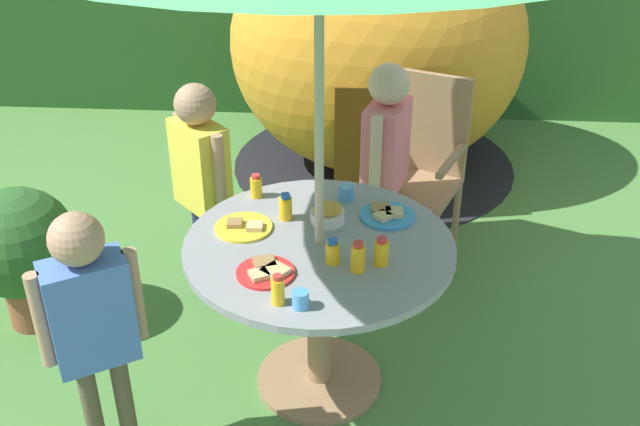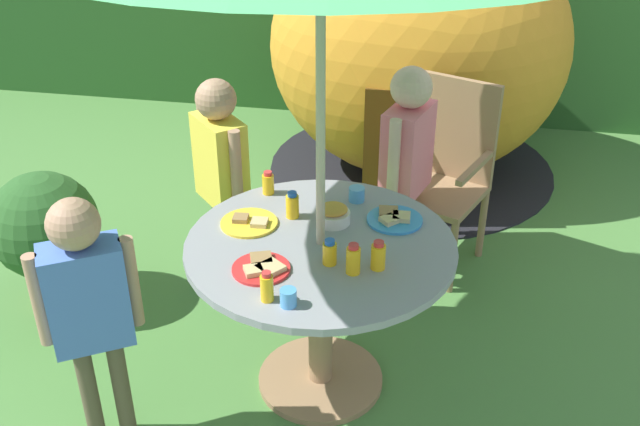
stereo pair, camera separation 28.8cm
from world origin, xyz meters
name	(u,v)px [view 1 (the left image)]	position (x,y,z in m)	size (l,w,h in m)	color
ground_plane	(319,382)	(0.00, 0.00, -0.01)	(10.00, 10.00, 0.02)	#477A38
hedge_backdrop	(348,0)	(0.00, 3.48, 0.85)	(9.00, 0.70, 1.70)	#285623
garden_table	(319,281)	(0.00, 0.00, 0.56)	(1.11, 1.11, 0.75)	#93704C
wooden_chair	(420,161)	(0.48, 1.16, 0.56)	(0.58, 0.59, 1.03)	#93704C
dome_tent	(378,46)	(0.23, 2.25, 0.86)	(2.05, 2.05, 1.74)	orange
potted_plant	(20,248)	(-1.46, 0.35, 0.44)	(0.54, 0.54, 0.73)	brown
child_in_pink_shirt	(386,147)	(0.28, 0.89, 0.77)	(0.26, 0.40, 1.20)	brown
child_in_yellow_shirt	(200,166)	(-0.62, 0.66, 0.74)	(0.33, 0.33, 1.16)	navy
child_in_blue_shirt	(90,312)	(-0.79, -0.47, 0.72)	(0.34, 0.29, 1.12)	brown
snack_bowl	(327,214)	(0.02, 0.17, 0.79)	(0.14, 0.14, 0.08)	white
plate_far_right	(266,271)	(-0.19, -0.23, 0.76)	(0.23, 0.23, 0.03)	red
plate_center_back	(244,227)	(-0.32, 0.09, 0.76)	(0.24, 0.24, 0.03)	yellow
plate_back_edge	(387,214)	(0.28, 0.23, 0.76)	(0.24, 0.24, 0.03)	#338CD8
juice_bottle_near_left	(286,207)	(-0.16, 0.18, 0.80)	(0.06, 0.06, 0.12)	yellow
juice_bottle_near_right	(358,257)	(0.16, -0.19, 0.81)	(0.06, 0.06, 0.13)	yellow
juice_bottle_far_left	(278,290)	(-0.12, -0.41, 0.80)	(0.05, 0.05, 0.12)	yellow
juice_bottle_center_front	(381,252)	(0.25, -0.14, 0.80)	(0.06, 0.06, 0.12)	yellow
juice_bottle_mid_left	(256,186)	(-0.31, 0.37, 0.80)	(0.05, 0.05, 0.11)	yellow
juice_bottle_mid_right	(333,252)	(0.06, -0.14, 0.80)	(0.06, 0.06, 0.11)	yellow
cup_near	(346,192)	(0.09, 0.37, 0.78)	(0.07, 0.07, 0.06)	#4C99D8
cup_far	(300,299)	(-0.04, -0.43, 0.78)	(0.06, 0.06, 0.07)	#4C99D8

